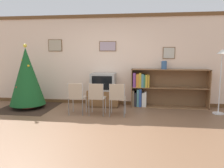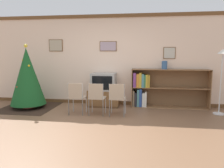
{
  "view_description": "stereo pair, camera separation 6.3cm",
  "coord_description": "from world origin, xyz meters",
  "px_view_note": "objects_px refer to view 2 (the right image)",
  "views": [
    {
      "loc": [
        0.97,
        -4.24,
        1.54
      ],
      "look_at": [
        0.23,
        1.27,
        0.77
      ],
      "focal_mm": 35.0,
      "sensor_mm": 36.0,
      "label": 1
    },
    {
      "loc": [
        1.03,
        -4.23,
        1.54
      ],
      "look_at": [
        0.23,
        1.27,
        0.77
      ],
      "focal_mm": 35.0,
      "sensor_mm": 36.0,
      "label": 2
    }
  ],
  "objects_px": {
    "christmas_tree": "(27,76)",
    "television": "(104,82)",
    "folding_chair_right": "(117,98)",
    "bookshelf": "(155,89)",
    "tv_console": "(104,98)",
    "standing_lamp": "(222,65)",
    "folding_chair_center": "(97,97)",
    "folding_chair_left": "(76,96)",
    "vase": "(164,65)"
  },
  "relations": [
    {
      "from": "folding_chair_right",
      "to": "bookshelf",
      "type": "bearing_deg",
      "value": 48.71
    },
    {
      "from": "folding_chair_right",
      "to": "standing_lamp",
      "type": "relative_size",
      "value": 0.49
    },
    {
      "from": "bookshelf",
      "to": "vase",
      "type": "distance_m",
      "value": 0.73
    },
    {
      "from": "folding_chair_right",
      "to": "bookshelf",
      "type": "distance_m",
      "value": 1.48
    },
    {
      "from": "folding_chair_right",
      "to": "standing_lamp",
      "type": "distance_m",
      "value": 2.75
    },
    {
      "from": "television",
      "to": "vase",
      "type": "xyz_separation_m",
      "value": [
        1.74,
        0.11,
        0.5
      ]
    },
    {
      "from": "television",
      "to": "folding_chair_center",
      "type": "relative_size",
      "value": 0.86
    },
    {
      "from": "bookshelf",
      "to": "vase",
      "type": "xyz_separation_m",
      "value": [
        0.24,
        -0.0,
        0.69
      ]
    },
    {
      "from": "tv_console",
      "to": "bookshelf",
      "type": "distance_m",
      "value": 1.53
    },
    {
      "from": "television",
      "to": "folding_chair_center",
      "type": "bearing_deg",
      "value": -90.0
    },
    {
      "from": "tv_console",
      "to": "bookshelf",
      "type": "height_order",
      "value": "bookshelf"
    },
    {
      "from": "bookshelf",
      "to": "tv_console",
      "type": "bearing_deg",
      "value": -175.93
    },
    {
      "from": "folding_chair_right",
      "to": "folding_chair_center",
      "type": "bearing_deg",
      "value": 180.0
    },
    {
      "from": "standing_lamp",
      "to": "tv_console",
      "type": "bearing_deg",
      "value": 171.89
    },
    {
      "from": "bookshelf",
      "to": "vase",
      "type": "height_order",
      "value": "vase"
    },
    {
      "from": "folding_chair_left",
      "to": "tv_console",
      "type": "bearing_deg",
      "value": 62.62
    },
    {
      "from": "tv_console",
      "to": "folding_chair_right",
      "type": "relative_size",
      "value": 1.1
    },
    {
      "from": "folding_chair_center",
      "to": "folding_chair_right",
      "type": "relative_size",
      "value": 1.0
    },
    {
      "from": "folding_chair_center",
      "to": "folding_chair_right",
      "type": "bearing_deg",
      "value": 0.0
    },
    {
      "from": "christmas_tree",
      "to": "folding_chair_right",
      "type": "bearing_deg",
      "value": -10.72
    },
    {
      "from": "television",
      "to": "folding_chair_left",
      "type": "xyz_separation_m",
      "value": [
        -0.52,
        -1.0,
        -0.26
      ]
    },
    {
      "from": "folding_chair_left",
      "to": "folding_chair_center",
      "type": "bearing_deg",
      "value": 0.0
    },
    {
      "from": "television",
      "to": "folding_chair_center",
      "type": "xyz_separation_m",
      "value": [
        0.0,
        -1.0,
        -0.26
      ]
    },
    {
      "from": "tv_console",
      "to": "folding_chair_center",
      "type": "distance_m",
      "value": 1.03
    },
    {
      "from": "christmas_tree",
      "to": "standing_lamp",
      "type": "relative_size",
      "value": 1.09
    },
    {
      "from": "folding_chair_right",
      "to": "bookshelf",
      "type": "height_order",
      "value": "bookshelf"
    },
    {
      "from": "folding_chair_left",
      "to": "standing_lamp",
      "type": "relative_size",
      "value": 0.49
    },
    {
      "from": "bookshelf",
      "to": "folding_chair_center",
      "type": "bearing_deg",
      "value": -143.4
    },
    {
      "from": "vase",
      "to": "standing_lamp",
      "type": "relative_size",
      "value": 0.14
    },
    {
      "from": "folding_chair_right",
      "to": "television",
      "type": "bearing_deg",
      "value": 117.44
    },
    {
      "from": "folding_chair_center",
      "to": "bookshelf",
      "type": "relative_size",
      "value": 0.38
    },
    {
      "from": "television",
      "to": "vase",
      "type": "distance_m",
      "value": 1.81
    },
    {
      "from": "folding_chair_left",
      "to": "folding_chair_center",
      "type": "distance_m",
      "value": 0.52
    },
    {
      "from": "folding_chair_center",
      "to": "folding_chair_right",
      "type": "xyz_separation_m",
      "value": [
        0.52,
        0.0,
        0.0
      ]
    },
    {
      "from": "christmas_tree",
      "to": "television",
      "type": "relative_size",
      "value": 2.56
    },
    {
      "from": "folding_chair_left",
      "to": "standing_lamp",
      "type": "xyz_separation_m",
      "value": [
        3.61,
        0.56,
        0.8
      ]
    },
    {
      "from": "tv_console",
      "to": "folding_chair_left",
      "type": "xyz_separation_m",
      "value": [
        -0.52,
        -1.0,
        0.23
      ]
    },
    {
      "from": "folding_chair_left",
      "to": "vase",
      "type": "relative_size",
      "value": 3.49
    },
    {
      "from": "christmas_tree",
      "to": "vase",
      "type": "bearing_deg",
      "value": 9.01
    },
    {
      "from": "christmas_tree",
      "to": "standing_lamp",
      "type": "height_order",
      "value": "christmas_tree"
    },
    {
      "from": "television",
      "to": "standing_lamp",
      "type": "height_order",
      "value": "standing_lamp"
    },
    {
      "from": "standing_lamp",
      "to": "television",
      "type": "bearing_deg",
      "value": 171.94
    },
    {
      "from": "folding_chair_center",
      "to": "vase",
      "type": "relative_size",
      "value": 3.49
    },
    {
      "from": "tv_console",
      "to": "folding_chair_left",
      "type": "relative_size",
      "value": 1.1
    },
    {
      "from": "vase",
      "to": "standing_lamp",
      "type": "xyz_separation_m",
      "value": [
        1.36,
        -0.54,
        0.05
      ]
    },
    {
      "from": "tv_console",
      "to": "folding_chair_right",
      "type": "bearing_deg",
      "value": -62.62
    },
    {
      "from": "tv_console",
      "to": "standing_lamp",
      "type": "height_order",
      "value": "standing_lamp"
    },
    {
      "from": "television",
      "to": "standing_lamp",
      "type": "bearing_deg",
      "value": -8.06
    },
    {
      "from": "christmas_tree",
      "to": "tv_console",
      "type": "height_order",
      "value": "christmas_tree"
    },
    {
      "from": "television",
      "to": "folding_chair_left",
      "type": "bearing_deg",
      "value": -117.44
    }
  ]
}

